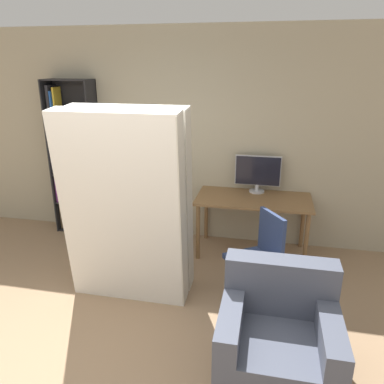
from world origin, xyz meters
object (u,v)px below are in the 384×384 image
at_px(office_chair, 257,266).
at_px(mattress_near, 123,211).
at_px(mattress_far, 134,201).
at_px(armchair, 277,338).
at_px(monitor, 258,172).
at_px(bookshelf, 72,163).

xyz_separation_m(office_chair, mattress_near, (-1.25, -0.29, 0.59)).
xyz_separation_m(mattress_far, armchair, (1.45, -0.95, -0.63)).
xyz_separation_m(office_chair, mattress_far, (-1.25, -0.01, 0.59)).
bearing_deg(mattress_near, mattress_far, 90.00).
bearing_deg(mattress_far, mattress_near, -90.00).
bearing_deg(mattress_near, office_chair, 13.02).
bearing_deg(mattress_far, monitor, 45.71).
xyz_separation_m(mattress_near, armchair, (1.45, -0.67, -0.63)).
xyz_separation_m(monitor, mattress_far, (-1.17, -1.20, -0.03)).
relative_size(office_chair, mattress_near, 0.47).
bearing_deg(mattress_near, monitor, 51.70).
relative_size(monitor, armchair, 0.66).
bearing_deg(monitor, armchair, -82.65).
height_order(mattress_near, mattress_far, same).
bearing_deg(office_chair, mattress_near, -166.98).
xyz_separation_m(bookshelf, mattress_near, (1.34, -1.47, -0.02)).
relative_size(monitor, office_chair, 0.62).
height_order(office_chair, armchair, office_chair).
height_order(office_chair, bookshelf, bookshelf).
bearing_deg(mattress_near, armchair, -24.88).
relative_size(bookshelf, mattress_far, 1.09).
distance_m(monitor, armchair, 2.27).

